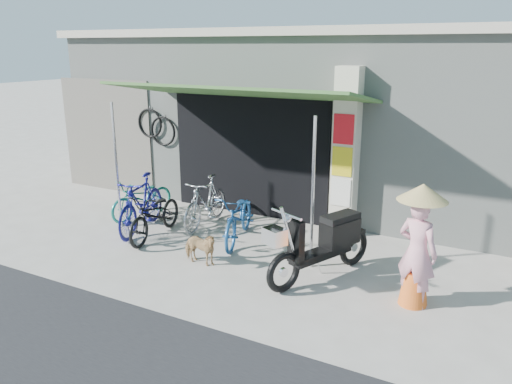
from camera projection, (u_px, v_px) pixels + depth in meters
The scene contains 13 objects.
ground at pixel (237, 273), 7.59m from camera, with size 80.00×80.00×0.00m, color #B0A99F.
bicycle_shop at pixel (347, 114), 11.39m from camera, with size 12.30×5.30×3.66m.
shop_pillar at pixel (346, 153), 8.86m from camera, with size 0.42×0.44×3.00m.
awning at pixel (237, 94), 8.67m from camera, with size 4.60×1.88×2.72m.
neighbour_left at pixel (107, 136), 11.67m from camera, with size 2.60×0.06×2.60m, color #6B665B.
bike_teal at pixel (142, 198), 9.98m from camera, with size 0.53×1.52×0.80m, color #1B7967.
bike_blue at pixel (141, 204), 9.19m from camera, with size 0.49×1.75×1.05m, color navy.
bike_black at pixel (156, 214), 8.90m from camera, with size 0.57×1.64×0.86m, color black.
bike_silver at pixel (206, 202), 9.43m from camera, with size 0.45×1.60×0.96m, color #B1B2B6.
bike_navy at pixel (239, 217), 8.72m from camera, with size 0.60×1.71×0.90m, color #1D4E88.
street_dog at pixel (200, 248), 7.82m from camera, with size 0.30×0.65×0.55m, color tan.
moped at pixel (324, 244), 7.33m from camera, with size 1.01×1.94×1.16m.
nun at pixel (418, 246), 6.45m from camera, with size 0.64×0.64×1.67m.
Camera 1 is at (3.51, -5.99, 3.32)m, focal length 35.00 mm.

